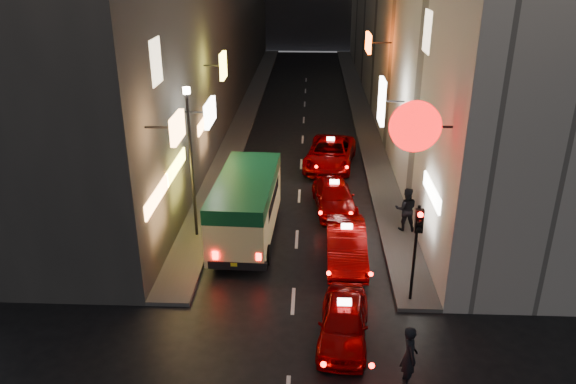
# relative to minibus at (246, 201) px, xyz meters

# --- Properties ---
(sidewalk_left) EXTENTS (1.50, 52.00, 0.15)m
(sidewalk_left) POSITION_rel_minibus_xyz_m (-2.17, 21.01, -1.65)
(sidewalk_left) COLOR #44413F
(sidewalk_left) RESTS_ON ground
(sidewalk_right) EXTENTS (1.50, 52.00, 0.15)m
(sidewalk_right) POSITION_rel_minibus_xyz_m (6.33, 21.01, -1.65)
(sidewalk_right) COLOR #44413F
(sidewalk_right) RESTS_ON ground
(minibus) EXTENTS (2.48, 6.44, 2.74)m
(minibus) POSITION_rel_minibus_xyz_m (0.00, 0.00, 0.00)
(minibus) COLOR #E9E092
(minibus) RESTS_ON ground
(taxi_near) EXTENTS (2.36, 4.80, 1.64)m
(taxi_near) POSITION_rel_minibus_xyz_m (3.69, -6.46, -0.99)
(taxi_near) COLOR #880001
(taxi_near) RESTS_ON ground
(taxi_second) EXTENTS (2.13, 5.16, 1.81)m
(taxi_second) POSITION_rel_minibus_xyz_m (4.01, -1.66, -0.91)
(taxi_second) COLOR #880001
(taxi_second) RESTS_ON ground
(taxi_third) EXTENTS (2.38, 4.79, 1.64)m
(taxi_third) POSITION_rel_minibus_xyz_m (3.71, 3.14, -0.99)
(taxi_third) COLOR #880001
(taxi_third) RESTS_ON ground
(taxi_far) EXTENTS (3.08, 5.84, 1.94)m
(taxi_far) POSITION_rel_minibus_xyz_m (3.68, 8.74, -0.84)
(taxi_far) COLOR #880001
(taxi_far) RESTS_ON ground
(pedestrian_crossing) EXTENTS (0.53, 0.74, 2.10)m
(pedestrian_crossing) POSITION_rel_minibus_xyz_m (5.38, -8.32, -0.68)
(pedestrian_crossing) COLOR black
(pedestrian_crossing) RESTS_ON ground
(pedestrian_sidewalk) EXTENTS (0.85, 0.57, 2.15)m
(pedestrian_sidewalk) POSITION_rel_minibus_xyz_m (6.64, 0.83, -0.50)
(pedestrian_sidewalk) COLOR black
(pedestrian_sidewalk) RESTS_ON sidewalk_right
(traffic_light) EXTENTS (0.26, 0.43, 3.50)m
(traffic_light) POSITION_rel_minibus_xyz_m (6.08, -4.52, 0.96)
(traffic_light) COLOR black
(traffic_light) RESTS_ON sidewalk_right
(lamp_post) EXTENTS (0.28, 0.28, 6.22)m
(lamp_post) POSITION_rel_minibus_xyz_m (-2.12, 0.01, 2.00)
(lamp_post) COLOR black
(lamp_post) RESTS_ON sidewalk_left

